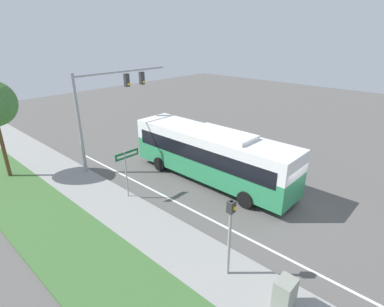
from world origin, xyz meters
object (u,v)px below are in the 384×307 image
Objects in this scene: signal_gantry at (108,97)px; pedestrian_signal at (230,227)px; utility_cabinet at (285,295)px; bus at (211,153)px; street_sign at (127,165)px.

signal_gantry is 13.30m from pedestrian_signal.
pedestrian_signal is (-3.30, -12.64, -2.51)m from signal_gantry.
utility_cabinet is (-3.36, -15.00, -4.04)m from signal_gantry.
utility_cabinet is (-5.95, -8.05, -1.17)m from bus.
street_sign is at bearing 156.99° from bus.
pedestrian_signal reaches higher than street_sign.
utility_cabinet is (-0.06, -2.37, -1.53)m from pedestrian_signal.
street_sign is (-4.86, 2.07, 0.14)m from bus.
signal_gantry is (-2.59, 6.95, 2.87)m from bus.
bus is at bearing 44.02° from pedestrian_signal.
signal_gantry is at bearing 64.99° from street_sign.
bus is 8.88× the size of utility_cabinet.
pedestrian_signal is at bearing 88.50° from utility_cabinet.
signal_gantry reaches higher than bus.
signal_gantry is 5.89× the size of utility_cabinet.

